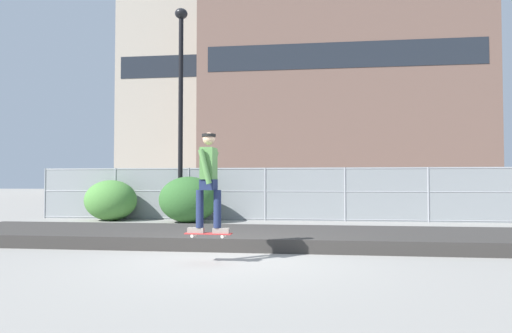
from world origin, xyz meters
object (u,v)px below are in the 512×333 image
street_lamp (181,90)px  shrub_left (111,200)px  skateboard (208,234)px  shrub_center (188,200)px  parked_car_near (201,193)px  skater (209,176)px

street_lamp → shrub_left: size_ratio=4.05×
skateboard → shrub_center: shrub_center is taller
shrub_left → parked_car_near: bearing=60.9°
skater → shrub_left: 8.82m
shrub_left → shrub_center: shrub_center is taller
parked_car_near → shrub_center: parked_car_near is taller
shrub_center → parked_car_near: bearing=98.8°
skateboard → shrub_center: (-2.24, 6.75, 0.27)m
street_lamp → shrub_center: street_lamp is taller
street_lamp → shrub_center: size_ratio=3.74×
street_lamp → skater: bearing=-69.7°
shrub_center → street_lamp: bearing=132.8°
skater → shrub_center: 7.15m
shrub_left → shrub_center: 2.92m
skater → shrub_left: size_ratio=0.94×
skater → street_lamp: size_ratio=0.23×
skateboard → skater: 0.98m
skateboard → shrub_left: shrub_left is taller
skateboard → street_lamp: (-2.66, 7.21, 4.06)m
shrub_left → skateboard: bearing=-54.2°
street_lamp → shrub_left: 4.58m
skateboard → street_lamp: bearing=110.3°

